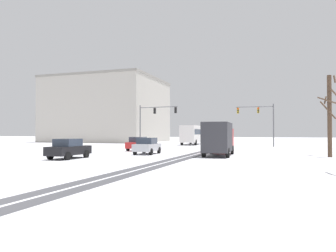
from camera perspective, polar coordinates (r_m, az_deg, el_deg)
wheel_track_left_lane at (r=25.64m, az=0.58°, el=-5.92°), size 0.74×36.52×0.01m
wheel_track_right_lane at (r=25.36m, az=2.67°, el=-5.97°), size 0.79×36.52×0.01m
sidewalk_kerb_right at (r=22.75m, az=21.29°, el=-6.29°), size 4.00×36.52×0.12m
traffic_signal_far_right at (r=50.90m, az=16.07°, el=1.66°), size 5.61×0.61×6.50m
traffic_signal_far_left at (r=50.26m, az=-2.69°, el=1.70°), size 6.47×0.68×6.50m
car_red_lead at (r=38.07m, az=-5.29°, el=-3.15°), size 2.01×4.19×1.62m
car_silver_second at (r=31.78m, az=-3.71°, el=-3.54°), size 2.01×4.19×1.62m
car_black_third at (r=27.38m, az=-17.24°, el=-3.86°), size 1.85×4.11×1.62m
bus_oncoming at (r=58.16m, az=4.50°, el=-1.33°), size 3.05×11.11×3.38m
box_truck_delivery at (r=29.98m, az=9.03°, el=-2.10°), size 2.57×7.50×3.02m
bare_tree_sidewalk_mid at (r=31.10m, az=26.78°, el=1.88°), size 1.88×1.56×7.11m
office_building_far_left_block at (r=78.29m, az=-10.60°, el=2.71°), size 24.59×21.39×14.88m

